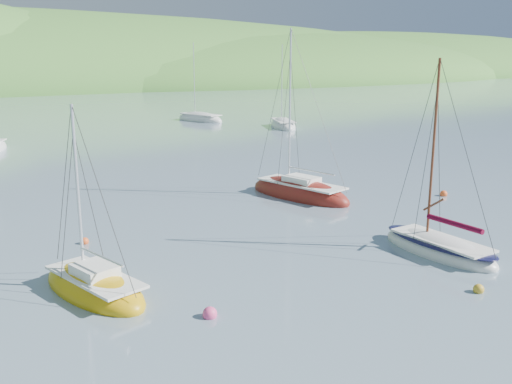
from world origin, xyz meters
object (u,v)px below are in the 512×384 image
sloop_red (299,193)px  distant_sloop_d (283,126)px  sailboat_yellow (94,288)px  daysailer_white (439,248)px  distant_sloop_b (200,119)px

sloop_red → distant_sloop_d: size_ratio=1.03×
sloop_red → sailboat_yellow: (-15.11, -8.22, -0.04)m
sailboat_yellow → distant_sloop_d: size_ratio=0.71×
daysailer_white → sailboat_yellow: 14.87m
distant_sloop_b → sloop_red: bearing=-125.4°
daysailer_white → distant_sloop_d: (19.30, 41.74, -0.03)m
daysailer_white → sloop_red: 11.76m
sloop_red → sailboat_yellow: bearing=-165.7°
sailboat_yellow → distant_sloop_b: distant_sloop_b is taller
sloop_red → distant_sloop_b: distant_sloop_b is taller
sailboat_yellow → sloop_red: bearing=13.4°
daysailer_white → distant_sloop_b: (13.61, 53.41, -0.02)m
sailboat_yellow → distant_sloop_b: bearing=45.5°
daysailer_white → distant_sloop_b: distant_sloop_b is taller
sloop_red → distant_sloop_d: (18.65, 30.00, -0.03)m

